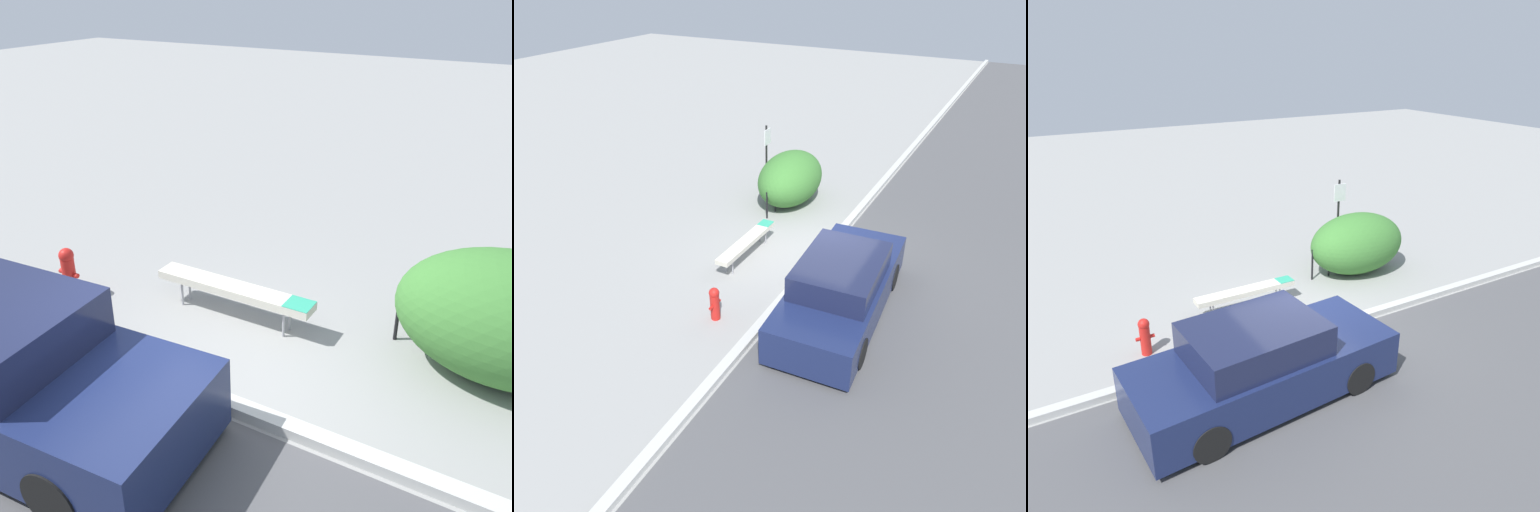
# 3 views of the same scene
# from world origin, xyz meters

# --- Properties ---
(ground_plane) EXTENTS (60.00, 60.00, 0.00)m
(ground_plane) POSITION_xyz_m (0.00, 0.00, 0.00)
(ground_plane) COLOR gray
(curb) EXTENTS (60.00, 0.20, 0.13)m
(curb) POSITION_xyz_m (0.00, 0.00, 0.07)
(curb) COLOR #B7B7B2
(curb) RESTS_ON ground_plane
(bench) EXTENTS (2.35, 0.34, 0.51)m
(bench) POSITION_xyz_m (-0.57, 1.65, 0.44)
(bench) COLOR #99999E
(bench) RESTS_ON ground_plane
(bike_rack) EXTENTS (0.55, 0.06, 0.83)m
(bike_rack) POSITION_xyz_m (1.81, 2.21, 0.50)
(bike_rack) COLOR black
(bike_rack) RESTS_ON ground_plane
(fire_hydrant) EXTENTS (0.36, 0.22, 0.77)m
(fire_hydrant) POSITION_xyz_m (-3.03, 0.98, 0.41)
(fire_hydrant) COLOR red
(fire_hydrant) RESTS_ON ground_plane
(shrub_hedge) EXTENTS (2.63, 1.73, 1.57)m
(shrub_hedge) POSITION_xyz_m (2.85, 2.11, 0.79)
(shrub_hedge) COLOR #3D7A33
(shrub_hedge) RESTS_ON ground_plane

